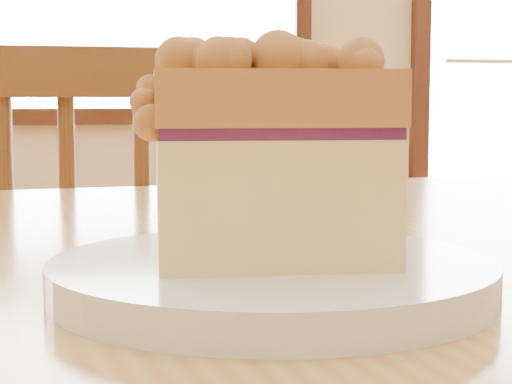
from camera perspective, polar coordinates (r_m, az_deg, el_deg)
entry_door at (r=5.10m, az=15.68°, el=9.73°), size 1.08×0.06×2.29m
cafe_chair_main at (r=1.28m, az=-7.93°, el=-11.45°), size 0.42×0.42×0.91m
plate at (r=0.43m, az=1.02°, el=-5.62°), size 0.21×0.21×0.02m
cake_slice at (r=0.42m, az=0.81°, el=2.85°), size 0.13×0.10×0.11m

